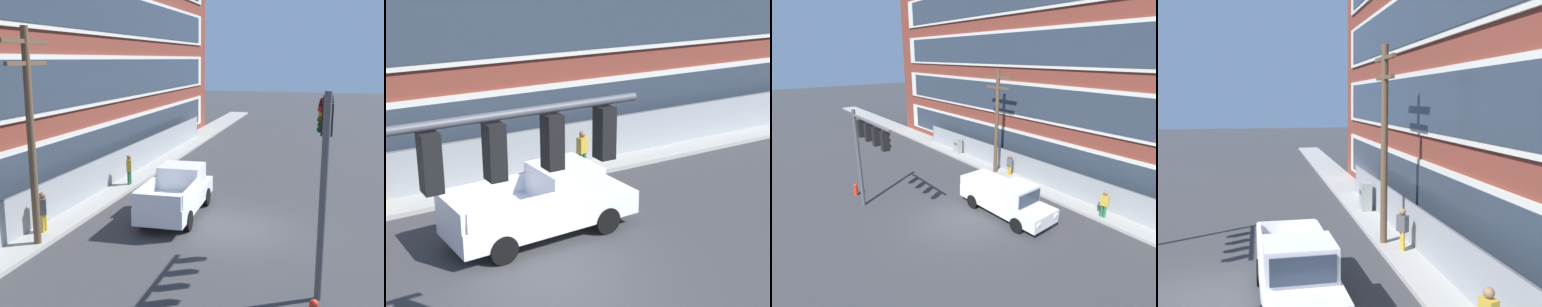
% 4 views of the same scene
% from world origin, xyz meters
% --- Properties ---
extents(ground_plane, '(160.00, 160.00, 0.00)m').
position_xyz_m(ground_plane, '(0.00, 0.00, 0.00)').
color(ground_plane, '#38383A').
extents(sidewalk_building_side, '(80.00, 2.10, 0.16)m').
position_xyz_m(sidewalk_building_side, '(0.00, 7.24, 0.08)').
color(sidewalk_building_side, '#9E9B93').
rests_on(sidewalk_building_side, ground).
extents(chain_link_fence, '(34.94, 0.06, 1.77)m').
position_xyz_m(chain_link_fence, '(3.77, 7.47, 0.90)').
color(chain_link_fence, gray).
rests_on(chain_link_fence, ground).
extents(pickup_truck_white, '(5.68, 2.18, 2.01)m').
position_xyz_m(pickup_truck_white, '(1.22, 2.87, 0.95)').
color(pickup_truck_white, silver).
rests_on(pickup_truck_white, ground).
extents(utility_pole_near_corner, '(2.53, 0.26, 7.55)m').
position_xyz_m(utility_pole_near_corner, '(-3.57, 6.50, 4.22)').
color(utility_pole_near_corner, brown).
rests_on(utility_pole_near_corner, ground).
extents(electrical_cabinet, '(0.68, 0.51, 1.53)m').
position_xyz_m(electrical_cabinet, '(-8.86, 6.97, 0.77)').
color(electrical_cabinet, '#939993').
rests_on(electrical_cabinet, ground).
extents(pedestrian_near_cabinet, '(0.47, 0.42, 1.69)m').
position_xyz_m(pedestrian_near_cabinet, '(-2.52, 6.92, 0.97)').
color(pedestrian_near_cabinet, '#B7932D').
rests_on(pedestrian_near_cabinet, ground).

